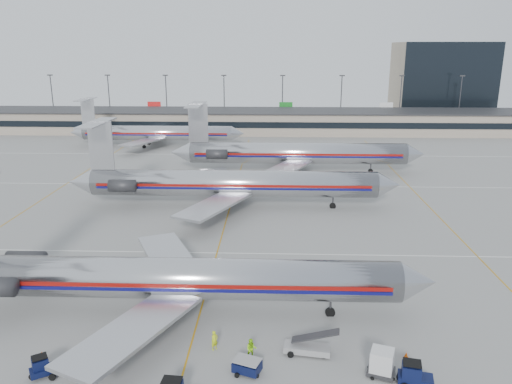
{
  "coord_description": "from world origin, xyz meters",
  "views": [
    {
      "loc": [
        6.5,
        -43.7,
        22.9
      ],
      "look_at": [
        4.18,
        20.25,
        4.5
      ],
      "focal_mm": 35.0,
      "sensor_mm": 36.0,
      "label": 1
    }
  ],
  "objects_px": {
    "jet_second_row": "(227,183)",
    "uld_container": "(382,363)",
    "belt_loader": "(308,347)",
    "jet_foreground": "(164,277)"
  },
  "relations": [
    {
      "from": "jet_second_row",
      "to": "uld_container",
      "type": "bearing_deg",
      "value": -69.39
    },
    {
      "from": "jet_second_row",
      "to": "belt_loader",
      "type": "bearing_deg",
      "value": -75.3
    },
    {
      "from": "jet_foreground",
      "to": "belt_loader",
      "type": "height_order",
      "value": "jet_foreground"
    },
    {
      "from": "jet_second_row",
      "to": "uld_container",
      "type": "xyz_separation_m",
      "value": [
        14.9,
        -39.62,
        -2.73
      ]
    },
    {
      "from": "belt_loader",
      "to": "jet_foreground",
      "type": "bearing_deg",
      "value": 163.49
    },
    {
      "from": "jet_foreground",
      "to": "belt_loader",
      "type": "distance_m",
      "value": 13.99
    },
    {
      "from": "jet_second_row",
      "to": "uld_container",
      "type": "distance_m",
      "value": 42.42
    },
    {
      "from": "jet_foreground",
      "to": "belt_loader",
      "type": "xyz_separation_m",
      "value": [
        12.38,
        -5.83,
        -2.89
      ]
    },
    {
      "from": "jet_foreground",
      "to": "jet_second_row",
      "type": "xyz_separation_m",
      "value": [
        2.63,
        31.36,
        0.26
      ]
    },
    {
      "from": "belt_loader",
      "to": "uld_container",
      "type": "bearing_deg",
      "value": -16.51
    }
  ]
}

